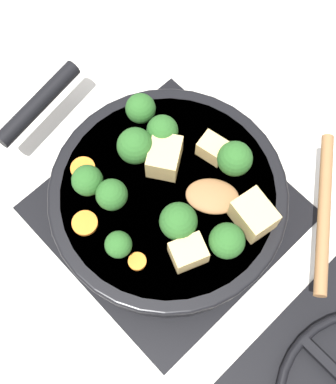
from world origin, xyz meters
The scene contains 20 objects.
ground_plane centered at (0.00, 0.00, 0.00)m, with size 2.40×2.40×0.00m, color white.
front_burner_grate centered at (0.00, 0.00, 0.01)m, with size 0.31×0.31×0.03m.
skillet_pan centered at (0.00, 0.00, 0.06)m, with size 0.31×0.40×0.05m.
wooden_spoon centered at (-0.08, 0.10, 0.08)m, with size 0.21×0.22×0.02m.
tofu_cube_center_large centered at (0.04, 0.08, 0.09)m, with size 0.04×0.03×0.03m, color #DBB770.
tofu_cube_near_handle centered at (-0.08, 0.00, 0.09)m, with size 0.04×0.03×0.03m, color #DBB770.
tofu_cube_east_chunk centered at (-0.02, -0.03, 0.10)m, with size 0.05×0.04×0.04m, color #DBB770.
tofu_cube_west_chunk centered at (-0.05, 0.10, 0.10)m, with size 0.05×0.04×0.04m, color #DBB770.
broccoli_floret_near_spoon centered at (-0.01, -0.07, 0.11)m, with size 0.05×0.05×0.05m.
broccoli_floret_center_top centered at (-0.05, -0.06, 0.10)m, with size 0.04×0.04×0.05m.
broccoli_floret_east_rim centered at (0.06, -0.04, 0.10)m, with size 0.04×0.04×0.05m.
broccoli_floret_west_rim centered at (-0.08, 0.03, 0.11)m, with size 0.05×0.05×0.05m.
broccoli_floret_north_edge centered at (0.07, -0.07, 0.10)m, with size 0.04×0.04×0.05m.
broccoli_floret_south_cluster centered at (0.00, 0.10, 0.11)m, with size 0.04×0.04×0.05m.
broccoli_floret_mid_floret centered at (0.02, 0.04, 0.11)m, with size 0.05×0.05×0.05m.
broccoli_floret_small_inner centered at (0.10, 0.01, 0.10)m, with size 0.03×0.03×0.04m.
broccoli_floret_tall_stem centered at (-0.05, -0.10, 0.10)m, with size 0.04×0.04×0.05m.
carrot_slice_orange_thin centered at (0.10, -0.04, 0.08)m, with size 0.03×0.03×0.01m, color orange.
carrot_slice_near_center centered at (0.06, -0.10, 0.08)m, with size 0.03×0.03×0.01m, color orange.
carrot_slice_edge_slice centered at (0.09, 0.04, 0.08)m, with size 0.02×0.02×0.01m, color orange.
Camera 1 is at (0.17, 0.18, 0.71)m, focal length 50.00 mm.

